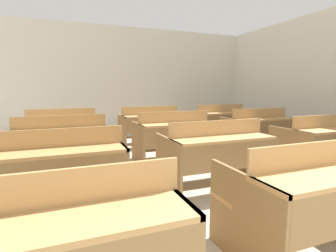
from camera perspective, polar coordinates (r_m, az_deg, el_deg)
wall_back at (r=7.24m, az=-8.32°, el=9.61°), size 6.87×0.06×2.83m
bench_front_left at (r=1.48m, az=-23.23°, el=-23.42°), size 1.24×0.77×0.84m
bench_front_center at (r=2.24m, az=29.35°, el=-12.82°), size 1.24×0.77×0.84m
bench_second_left at (r=2.75m, az=-22.83°, el=-8.66°), size 1.24×0.77×0.84m
bench_second_center at (r=3.21m, az=10.43°, el=-5.78°), size 1.24×0.77×0.84m
bench_second_right at (r=4.42m, az=30.72°, el=-3.00°), size 1.24×0.77×0.84m
bench_third_left at (r=4.04m, az=-22.16°, el=-3.39°), size 1.24×0.77×0.84m
bench_third_center at (r=4.37m, az=1.28°, el=-1.96°), size 1.24×0.77×0.84m
bench_third_right at (r=5.34m, az=19.15°, el=-0.58°), size 1.24×0.77×0.84m
bench_back_left at (r=5.41m, az=-22.01°, el=-0.62°), size 1.24×0.77×0.84m
bench_back_center at (r=5.65m, az=-3.90°, el=0.30°), size 1.24×0.77×0.84m
bench_back_right at (r=6.41m, az=11.28°, el=1.08°), size 1.24×0.77×0.84m
wastepaper_bin at (r=7.88m, az=16.04°, el=0.22°), size 0.27×0.27×0.35m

